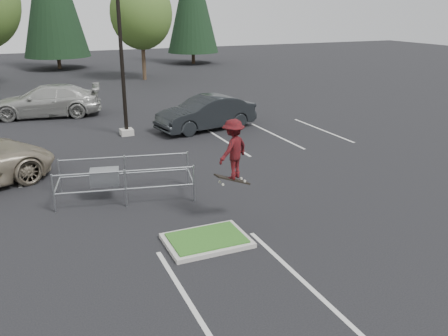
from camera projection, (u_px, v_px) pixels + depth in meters
name	position (u px, v px, depth m)	size (l,w,h in m)	color
ground	(207.00, 243.00, 12.74)	(120.00, 120.00, 0.00)	black
grass_median	(207.00, 240.00, 12.71)	(2.20, 1.60, 0.16)	#A4A098
stall_lines	(113.00, 178.00, 17.45)	(22.62, 17.60, 0.01)	beige
light_pole	(120.00, 39.00, 21.85)	(0.70, 0.60, 10.12)	#A4A098
decid_c	(141.00, 16.00, 39.17)	(5.12, 5.12, 8.38)	#38281C
cart_corral	(110.00, 177.00, 15.38)	(4.59, 2.43, 1.24)	#96999E
skateboarder	(232.00, 150.00, 13.34)	(1.29, 1.11, 2.00)	black
car_r_charc	(206.00, 113.00, 24.13)	(1.80, 5.16, 1.70)	black
car_far_silver	(47.00, 101.00, 27.04)	(2.48, 6.10, 1.77)	#B0B0AB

